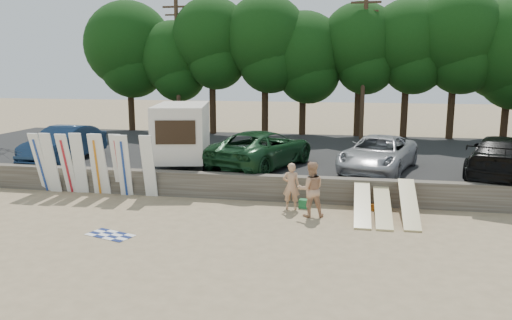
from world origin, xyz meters
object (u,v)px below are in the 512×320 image
Objects in this scene: car_0 at (64,144)px; car_2 at (378,154)px; box_trailer at (182,131)px; beachgoer_b at (311,189)px; car_1 at (262,149)px; beachgoer_a at (291,186)px; cooler at (304,204)px; car_3 at (503,157)px.

car_0 reaches higher than car_2.
box_trailer is 7.89m from beachgoer_b.
box_trailer is at bearing -49.53° from beachgoer_b.
box_trailer is at bearing 25.00° from car_1.
box_trailer is 0.87× the size of car_2.
cooler is (0.47, 0.26, -0.71)m from beachgoer_a.
car_0 is 0.84× the size of car_3.
car_0 is 13.15× the size of cooler.
car_2 is (5.11, 0.06, -0.07)m from car_1.
car_3 is at bearing -161.57° from beachgoer_b.
car_2 is at bearing 64.21° from cooler.
car_3 is (10.05, -0.37, 0.03)m from car_1.
box_trailer reaches higher than beachgoer_b.
beachgoer_b is (0.78, -0.77, 0.10)m from beachgoer_a.
box_trailer is 6.11m from car_0.
beachgoer_b is at bearing -48.64° from box_trailer.
car_3 reaches higher than car_0.
car_0 is 2.56× the size of beachgoer_b.
car_1 is 4.61m from beachgoer_a.
car_1 reaches higher than car_0.
beachgoer_b is 5.13× the size of cooler.
beachgoer_a is (11.55, -4.00, -0.65)m from car_0.
cooler is (5.96, -3.59, -2.12)m from box_trailer.
beachgoer_a is 1.10m from beachgoer_b.
car_0 is 0.83× the size of car_1.
car_1 is at bearing 18.48° from car_3.
car_1 reaches higher than beachgoer_a.
box_trailer is 12.58× the size of cooler.
beachgoer_a is 0.89× the size of beachgoer_b.
beachgoer_b is at bearing 52.15° from car_3.
beachgoer_a is at bearing -15.96° from car_0.
car_0 reaches higher than beachgoer_a.
cooler is at bearing -86.57° from beachgoer_b.
car_1 is 3.45× the size of beachgoer_a.
box_trailer reaches higher than car_3.
beachgoer_b is at bearing 135.38° from beachgoer_a.
car_1 is 4.75m from cooler.
beachgoer_a is (1.83, -4.18, -0.66)m from car_1.
car_3 is at bearing 2.58° from car_0.
car_2 is 14.43× the size of cooler.
car_2 is at bearing -9.75° from box_trailer.
car_1 is at bearing -66.40° from beachgoer_a.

